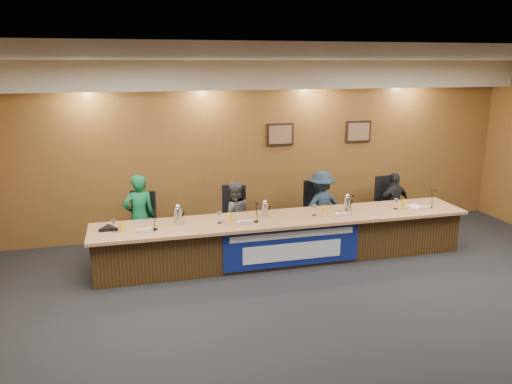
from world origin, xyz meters
TOP-DOWN VIEW (x-y plane):
  - floor at (0.00, 0.00)m, footprint 10.00×10.00m
  - ceiling at (0.00, 0.00)m, footprint 10.00×8.00m
  - wall_back at (0.00, 4.00)m, footprint 10.00×0.04m
  - soffit at (0.00, 3.75)m, footprint 10.00×0.50m
  - dais_body at (0.00, 2.40)m, footprint 6.00×0.80m
  - dais_top at (0.00, 2.35)m, footprint 6.10×0.95m
  - banner at (0.00, 1.99)m, footprint 2.20×0.02m
  - banner_text_upper at (0.00, 1.97)m, footprint 2.00×0.01m
  - banner_text_lower at (0.00, 1.97)m, footprint 1.60×0.01m
  - wall_photo_left at (0.40, 3.97)m, footprint 0.52×0.04m
  - wall_photo_right at (2.00, 3.97)m, footprint 0.52×0.04m
  - panelist_a at (-2.27, 3.07)m, footprint 0.59×0.46m
  - panelist_b at (-0.69, 3.07)m, footprint 0.61×0.48m
  - panelist_c at (0.90, 3.07)m, footprint 0.91×0.61m
  - panelist_d at (2.35, 3.07)m, footprint 0.75×0.43m
  - office_chair_a at (-2.27, 3.17)m, footprint 0.63×0.63m
  - office_chair_b at (-0.69, 3.17)m, footprint 0.61×0.61m
  - office_chair_c at (0.90, 3.17)m, footprint 0.49×0.49m
  - office_chair_d at (2.35, 3.17)m, footprint 0.54×0.54m
  - nameplate_a at (-2.24, 2.13)m, footprint 0.24×0.08m
  - microphone_a at (-2.07, 2.25)m, footprint 0.07×0.07m
  - juice_glass_a at (-2.55, 2.28)m, footprint 0.06×0.06m
  - water_glass_a at (-2.66, 2.31)m, footprint 0.08×0.08m
  - nameplate_b at (-0.70, 2.12)m, footprint 0.24×0.08m
  - microphone_b at (-0.53, 2.22)m, footprint 0.07×0.07m
  - juice_glass_b at (-0.92, 2.31)m, footprint 0.06×0.06m
  - water_glass_b at (-1.09, 2.32)m, footprint 0.08×0.08m
  - nameplate_c at (0.93, 2.14)m, footprint 0.24×0.08m
  - microphone_c at (1.07, 2.27)m, footprint 0.07×0.07m
  - juice_glass_c at (0.65, 2.34)m, footprint 0.06×0.06m
  - water_glass_c at (0.48, 2.32)m, footprint 0.08×0.08m
  - nameplate_d at (2.37, 2.12)m, footprint 0.24×0.08m
  - microphone_d at (2.55, 2.23)m, footprint 0.07×0.07m
  - juice_glass_d at (2.07, 2.27)m, footprint 0.06×0.06m
  - water_glass_d at (1.95, 2.31)m, footprint 0.08×0.08m
  - carafe_left at (-1.71, 2.41)m, footprint 0.12×0.12m
  - carafe_mid at (-0.32, 2.46)m, footprint 0.11×0.11m
  - carafe_right at (1.07, 2.37)m, footprint 0.12×0.12m
  - speakerphone at (-2.74, 2.41)m, footprint 0.32×0.32m
  - paper_stack at (2.36, 2.33)m, footprint 0.26×0.33m

SIDE VIEW (x-z plane):
  - floor at x=0.00m, z-range 0.00..0.00m
  - banner_text_lower at x=0.00m, z-range 0.16..0.44m
  - dais_body at x=0.00m, z-range 0.00..0.70m
  - banner at x=0.00m, z-range 0.05..0.71m
  - office_chair_a at x=-2.27m, z-range 0.44..0.52m
  - office_chair_b at x=-0.69m, z-range 0.44..0.52m
  - office_chair_c at x=0.90m, z-range 0.44..0.52m
  - office_chair_d at x=2.35m, z-range 0.44..0.52m
  - banner_text_upper at x=0.00m, z-range 0.53..0.63m
  - panelist_d at x=2.35m, z-range 0.00..1.20m
  - panelist_b at x=-0.69m, z-range 0.00..1.22m
  - panelist_c at x=0.90m, z-range 0.00..1.31m
  - panelist_a at x=-2.27m, z-range 0.00..1.43m
  - dais_top at x=0.00m, z-range 0.70..0.75m
  - paper_stack at x=2.36m, z-range 0.75..0.76m
  - microphone_a at x=-2.07m, z-range 0.75..0.77m
  - microphone_b at x=-0.53m, z-range 0.75..0.77m
  - microphone_c at x=1.07m, z-range 0.75..0.77m
  - microphone_d at x=2.55m, z-range 0.75..0.77m
  - speakerphone at x=-2.74m, z-range 0.75..0.80m
  - nameplate_a at x=-2.24m, z-range 0.74..0.85m
  - nameplate_b at x=-0.70m, z-range 0.74..0.85m
  - nameplate_c at x=0.93m, z-range 0.74..0.85m
  - nameplate_d at x=2.37m, z-range 0.74..0.85m
  - juice_glass_a at x=-2.55m, z-range 0.75..0.90m
  - juice_glass_b at x=-0.92m, z-range 0.75..0.90m
  - juice_glass_c at x=0.65m, z-range 0.75..0.90m
  - juice_glass_d at x=2.07m, z-range 0.75..0.90m
  - water_glass_a at x=-2.66m, z-range 0.75..0.93m
  - water_glass_b at x=-1.09m, z-range 0.75..0.93m
  - water_glass_c at x=0.48m, z-range 0.75..0.93m
  - water_glass_d at x=1.95m, z-range 0.75..0.93m
  - carafe_mid at x=-0.32m, z-range 0.75..0.98m
  - carafe_right at x=1.07m, z-range 0.75..1.00m
  - carafe_left at x=-1.71m, z-range 0.75..1.01m
  - wall_back at x=0.00m, z-range 0.00..3.20m
  - wall_photo_left at x=0.40m, z-range 1.64..2.06m
  - wall_photo_right at x=2.00m, z-range 1.64..2.06m
  - soffit at x=0.00m, z-range 2.70..3.20m
  - ceiling at x=0.00m, z-range 3.18..3.22m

